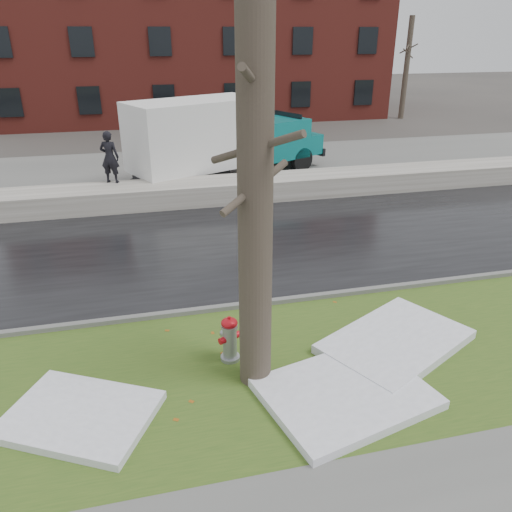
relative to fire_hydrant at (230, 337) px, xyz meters
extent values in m
plane|color=#47423D|center=(0.83, 0.79, -0.52)|extent=(120.00, 120.00, 0.00)
cube|color=#33501A|center=(0.83, -0.46, -0.50)|extent=(60.00, 4.50, 0.04)
cube|color=black|center=(0.83, 5.29, -0.51)|extent=(60.00, 7.00, 0.03)
cube|color=slate|center=(0.83, 13.79, -0.51)|extent=(60.00, 9.00, 0.03)
cube|color=slate|center=(0.83, 1.79, -0.45)|extent=(60.00, 0.15, 0.14)
cube|color=beige|center=(0.83, 9.49, -0.15)|extent=(60.00, 1.60, 0.75)
cube|color=maroon|center=(2.83, 30.79, 4.48)|extent=(26.00, 12.00, 10.00)
cylinder|color=brown|center=(-5.17, 26.79, 2.73)|extent=(0.36, 0.36, 6.50)
cylinder|color=brown|center=(-5.17, 26.79, 3.68)|extent=(0.84, 1.62, 0.73)
cylinder|color=brown|center=(-5.17, 26.79, 4.58)|extent=(1.08, 1.26, 0.66)
cylinder|color=brown|center=(-5.17, 26.79, 3.08)|extent=(1.40, 0.61, 0.63)
cylinder|color=brown|center=(16.83, 24.79, 2.73)|extent=(0.36, 0.36, 6.50)
cylinder|color=brown|center=(16.83, 24.79, 3.68)|extent=(0.84, 1.62, 0.73)
cylinder|color=brown|center=(16.83, 24.79, 4.58)|extent=(1.08, 1.26, 0.66)
cylinder|color=brown|center=(16.83, 24.79, 3.08)|extent=(1.40, 0.61, 0.63)
cylinder|color=gray|center=(0.00, -0.01, -0.09)|extent=(0.34, 0.34, 0.78)
ellipsoid|color=#B70E17|center=(0.00, -0.01, 0.29)|extent=(0.40, 0.40, 0.18)
cylinder|color=#B70E17|center=(0.00, -0.01, 0.39)|extent=(0.07, 0.07, 0.06)
cylinder|color=#B70E17|center=(-0.14, -0.07, -0.02)|extent=(0.15, 0.16, 0.12)
cylinder|color=#B70E17|center=(0.15, 0.06, -0.02)|extent=(0.15, 0.16, 0.12)
cylinder|color=gray|center=(-0.06, 0.14, -0.02)|extent=(0.19, 0.16, 0.16)
cylinder|color=brown|center=(0.33, -0.64, 2.87)|extent=(0.65, 0.65, 6.70)
cylinder|color=brown|center=(0.33, -0.64, 3.54)|extent=(1.13, 1.37, 0.70)
cylinder|color=brown|center=(0.33, -0.64, 4.40)|extent=(0.76, 1.38, 0.63)
cylinder|color=brown|center=(0.33, -0.64, 2.97)|extent=(1.22, 0.86, 0.60)
cube|color=black|center=(2.07, 12.22, 0.09)|extent=(7.25, 3.92, 0.21)
cube|color=silver|center=(0.95, 11.72, 1.45)|extent=(5.60, 4.22, 2.54)
cube|color=#0C7171|center=(4.51, 13.31, 0.89)|extent=(2.89, 2.94, 1.60)
cube|color=#0C7171|center=(5.76, 13.87, 0.51)|extent=(1.87, 2.35, 0.85)
cube|color=black|center=(5.11, 13.58, 1.45)|extent=(0.84, 1.75, 0.85)
cube|color=black|center=(-1.88, 10.46, -0.22)|extent=(1.93, 1.69, 0.63)
cylinder|color=black|center=(5.56, 12.70, 0.00)|extent=(1.06, 0.68, 1.03)
cylinder|color=black|center=(4.76, 14.50, 0.00)|extent=(1.06, 0.68, 1.03)
cylinder|color=black|center=(1.61, 10.93, 0.00)|extent=(1.06, 0.68, 1.03)
cylinder|color=black|center=(0.81, 12.74, 0.00)|extent=(1.06, 0.68, 1.03)
cylinder|color=black|center=(0.24, 10.32, 0.00)|extent=(1.06, 0.68, 1.03)
cylinder|color=black|center=(-0.57, 12.13, 0.00)|extent=(1.06, 0.68, 1.03)
imported|color=black|center=(-2.24, 10.09, 1.12)|extent=(0.76, 0.63, 1.78)
cube|color=white|center=(1.66, -1.49, -0.40)|extent=(3.01, 2.57, 0.16)
cube|color=white|center=(-2.57, -1.00, -0.41)|extent=(2.69, 2.45, 0.14)
cube|color=white|center=(3.18, -0.33, -0.39)|extent=(3.32, 2.90, 0.18)
camera|label=1|loc=(-1.31, -7.52, 5.06)|focal=35.00mm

